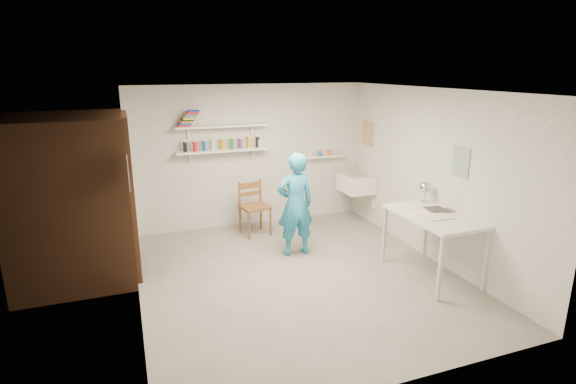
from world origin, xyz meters
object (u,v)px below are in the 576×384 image
object	(u,v)px
work_table	(432,246)
desk_lamp	(425,187)
wall_clock	(290,184)
man	(295,205)
wooden_chair	(255,207)
belfast_sink	(356,183)

from	to	relation	value
work_table	desk_lamp	world-z (taller)	desk_lamp
desk_lamp	wall_clock	bearing A→B (deg)	148.26
man	wooden_chair	world-z (taller)	man
wooden_chair	work_table	distance (m)	2.86
belfast_sink	wooden_chair	size ratio (longest dim) A/B	0.64
wooden_chair	work_table	size ratio (longest dim) A/B	0.74
man	desk_lamp	distance (m)	1.83
wooden_chair	work_table	world-z (taller)	wooden_chair
man	wall_clock	size ratio (longest dim) A/B	5.56
man	desk_lamp	world-z (taller)	man
belfast_sink	work_table	distance (m)	2.30
work_table	wall_clock	bearing A→B (deg)	133.05
belfast_sink	wall_clock	bearing A→B (deg)	-153.14
man	wooden_chair	distance (m)	1.07
belfast_sink	man	bearing A→B (deg)	-147.00
desk_lamp	work_table	bearing A→B (deg)	-112.42
wooden_chair	work_table	bearing A→B (deg)	-61.55
wall_clock	work_table	distance (m)	2.15
man	work_table	bearing A→B (deg)	136.52
belfast_sink	man	size ratio (longest dim) A/B	0.39
man	work_table	world-z (taller)	man
belfast_sink	wooden_chair	bearing A→B (deg)	-179.74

